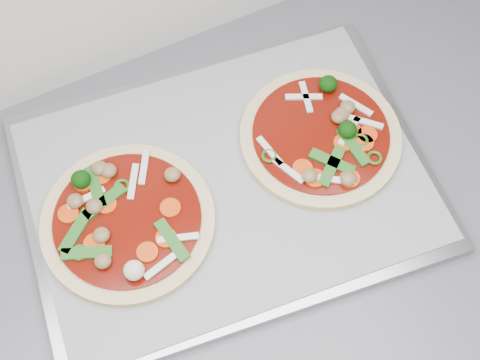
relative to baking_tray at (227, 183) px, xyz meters
name	(u,v)px	position (x,y,z in m)	size (l,w,h in m)	color
baking_tray	(227,183)	(0.00, 0.00, 0.00)	(0.49, 0.37, 0.02)	#9A9B9F
parchment	(227,180)	(0.00, 0.00, 0.01)	(0.47, 0.34, 0.00)	#95969B
pizza_left	(125,220)	(-0.13, 0.00, 0.02)	(0.23, 0.23, 0.04)	#D4B17E
pizza_right	(323,136)	(0.13, 0.00, 0.02)	(0.25, 0.25, 0.03)	#D4B17E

